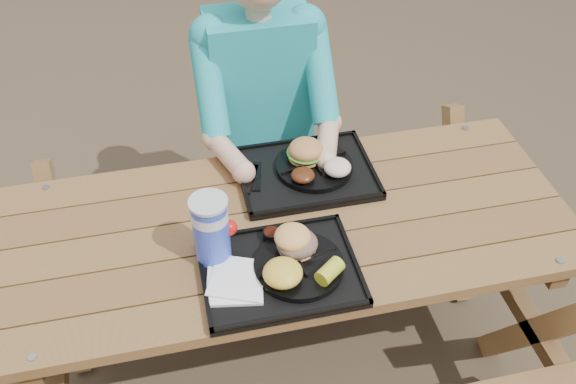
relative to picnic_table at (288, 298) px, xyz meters
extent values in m
plane|color=#999999|center=(0.00, 0.00, -0.38)|extent=(60.00, 60.00, 0.00)
cube|color=black|center=(-0.07, -0.20, 0.39)|extent=(0.45, 0.35, 0.02)
cube|color=black|center=(0.11, 0.20, 0.39)|extent=(0.45, 0.35, 0.02)
cylinder|color=black|center=(-0.01, -0.21, 0.41)|extent=(0.26, 0.26, 0.02)
cylinder|color=black|center=(0.14, 0.21, 0.41)|extent=(0.26, 0.26, 0.02)
cube|color=white|center=(-0.20, -0.23, 0.40)|extent=(0.18, 0.18, 0.02)
cylinder|color=blue|center=(-0.25, -0.11, 0.50)|extent=(0.10, 0.10, 0.21)
cylinder|color=black|center=(-0.07, -0.08, 0.41)|extent=(0.05, 0.05, 0.03)
cylinder|color=yellow|center=(-0.02, -0.07, 0.41)|extent=(0.05, 0.05, 0.03)
ellipsoid|color=yellow|center=(-0.07, -0.25, 0.44)|extent=(0.11, 0.11, 0.06)
cube|color=black|center=(-0.06, 0.21, 0.40)|extent=(0.06, 0.15, 0.01)
ellipsoid|color=#4F230F|center=(0.08, 0.15, 0.43)|extent=(0.08, 0.08, 0.04)
ellipsoid|color=#F2E2CD|center=(0.20, 0.15, 0.44)|extent=(0.09, 0.09, 0.05)
camera|label=1|loc=(-0.31, -1.39, 1.80)|focal=40.00mm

